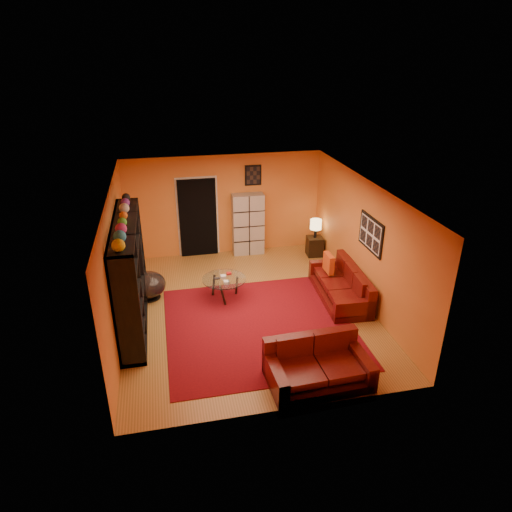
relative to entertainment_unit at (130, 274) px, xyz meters
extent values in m
plane|color=olive|center=(2.27, 0.00, -1.05)|extent=(6.00, 6.00, 0.00)
plane|color=white|center=(2.27, 0.00, 1.55)|extent=(6.00, 6.00, 0.00)
plane|color=orange|center=(2.27, 3.00, 0.25)|extent=(6.00, 0.00, 6.00)
plane|color=orange|center=(2.27, -3.00, 0.25)|extent=(6.00, 0.00, 6.00)
plane|color=orange|center=(-0.23, 0.00, 0.25)|extent=(0.00, 6.00, 6.00)
plane|color=orange|center=(4.78, 0.00, 0.25)|extent=(0.00, 6.00, 6.00)
cube|color=#5F0A14|center=(2.38, -0.70, -1.04)|extent=(3.60, 3.60, 0.01)
cube|color=black|center=(1.57, 2.96, -0.03)|extent=(0.95, 0.10, 2.04)
cube|color=black|center=(4.75, -0.30, 0.55)|extent=(0.03, 1.00, 0.70)
cube|color=black|center=(3.02, 2.98, 1.00)|extent=(0.42, 0.03, 0.52)
cube|color=black|center=(0.00, 0.00, 0.00)|extent=(0.45, 3.00, 2.10)
imported|color=black|center=(0.05, 0.07, -0.07)|extent=(0.89, 0.12, 0.51)
cube|color=#4E0B0A|center=(4.32, 0.03, -0.89)|extent=(0.95, 2.09, 0.32)
cube|color=#4E0B0A|center=(4.65, 0.01, -0.62)|extent=(0.30, 2.05, 0.85)
cube|color=#4E0B0A|center=(4.27, -0.90, -0.74)|extent=(0.84, 0.23, 0.62)
cube|color=#4E0B0A|center=(4.38, 0.96, -0.74)|extent=(0.84, 0.23, 0.62)
cube|color=#4E0B0A|center=(4.25, -0.53, -0.58)|extent=(0.65, 0.58, 0.12)
cube|color=#4E0B0A|center=(4.29, 0.03, -0.58)|extent=(0.65, 0.58, 0.12)
cube|color=#4E0B0A|center=(4.32, 0.59, -0.58)|extent=(0.65, 0.58, 0.12)
cube|color=#4E0B0A|center=(2.97, -2.50, -0.89)|extent=(1.67, 1.05, 0.32)
cube|color=#4E0B0A|center=(2.95, -2.10, -0.62)|extent=(1.64, 0.25, 0.85)
cube|color=#4E0B0A|center=(3.70, -2.47, -0.74)|extent=(0.22, 0.99, 0.62)
cube|color=#4E0B0A|center=(2.24, -2.53, -0.74)|extent=(0.22, 0.99, 0.62)
cube|color=#4E0B0A|center=(3.29, -2.53, -0.58)|extent=(0.65, 0.79, 0.12)
cube|color=#4E0B0A|center=(2.65, -2.55, -0.58)|extent=(0.65, 0.79, 0.12)
cube|color=#DA4E18|center=(4.22, 0.50, -0.42)|extent=(0.12, 0.42, 0.42)
cylinder|color=silver|center=(1.88, 0.53, -0.58)|extent=(0.95, 0.95, 0.02)
cylinder|color=black|center=(2.16, 0.60, -0.81)|extent=(0.05, 0.05, 0.45)
cylinder|color=black|center=(1.67, 0.73, -0.81)|extent=(0.05, 0.05, 0.45)
cylinder|color=black|center=(1.80, 0.24, -0.81)|extent=(0.05, 0.05, 0.45)
cube|color=#B4AEA6|center=(2.85, 2.80, -0.24)|extent=(0.81, 0.38, 1.62)
cylinder|color=black|center=(0.27, 0.89, -1.03)|extent=(0.44, 0.44, 0.03)
cylinder|color=black|center=(0.27, 0.89, -0.95)|extent=(0.06, 0.06, 0.15)
ellipsoid|color=#3A3333|center=(0.27, 0.89, -0.72)|extent=(0.74, 0.74, 0.56)
cube|color=black|center=(4.53, 2.29, -0.80)|extent=(0.43, 0.43, 0.50)
cylinder|color=black|center=(4.53, 2.29, -0.43)|extent=(0.08, 0.08, 0.23)
cylinder|color=#FFDE8C|center=(4.53, 2.29, -0.19)|extent=(0.29, 0.29, 0.25)
camera|label=1|loc=(0.74, -8.10, 3.97)|focal=32.00mm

